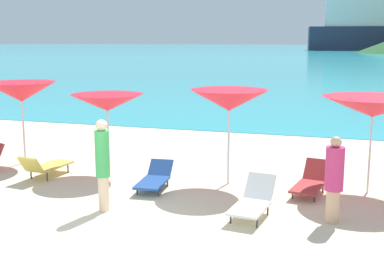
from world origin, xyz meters
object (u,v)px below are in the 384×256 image
object	(u,v)px
umbrella_3	(229,100)
lounge_chair_4	(46,166)
lounge_chair_3	(253,201)
umbrella_1	(21,92)
lounge_chair_1	(155,178)
cruise_ship	(376,26)
umbrella_2	(107,103)
umbrella_4	(373,107)
beachgoer_0	(103,162)
lounge_chair_7	(311,181)
beachgoer_1	(334,178)

from	to	relation	value
umbrella_3	lounge_chair_4	bearing A→B (deg)	-170.17
lounge_chair_3	lounge_chair_4	world-z (taller)	lounge_chair_3
lounge_chair_3	umbrella_3	bearing A→B (deg)	122.96
umbrella_1	lounge_chair_1	bearing A→B (deg)	-15.28
lounge_chair_1	lounge_chair_3	bearing A→B (deg)	-29.00
lounge_chair_1	cruise_ship	xyz separation A→B (m)	(15.06, 178.05, 8.20)
umbrella_2	lounge_chair_3	size ratio (longest dim) A/B	1.40
umbrella_4	lounge_chair_1	bearing A→B (deg)	-166.73
beachgoer_0	lounge_chair_7	bearing A→B (deg)	-163.37
umbrella_2	lounge_chair_1	size ratio (longest dim) A/B	1.39
umbrella_2	umbrella_3	distance (m)	3.17
umbrella_4	umbrella_2	bearing A→B (deg)	-178.07
umbrella_2	cruise_ship	distance (m)	178.05
lounge_chair_4	lounge_chair_7	distance (m)	6.48
lounge_chair_3	lounge_chair_4	bearing A→B (deg)	175.02
umbrella_2	lounge_chair_3	world-z (taller)	umbrella_2
beachgoer_1	lounge_chair_1	bearing A→B (deg)	149.56
umbrella_2	umbrella_4	bearing A→B (deg)	1.93
umbrella_2	beachgoer_1	world-z (taller)	umbrella_2
lounge_chair_3	cruise_ship	world-z (taller)	cruise_ship
umbrella_3	umbrella_4	bearing A→B (deg)	4.36
beachgoer_0	beachgoer_1	size ratio (longest dim) A/B	1.13
lounge_chair_3	lounge_chair_4	size ratio (longest dim) A/B	0.97
umbrella_4	cruise_ship	size ratio (longest dim) A/B	0.05
umbrella_3	lounge_chair_4	world-z (taller)	umbrella_3
lounge_chair_3	lounge_chair_7	xyz separation A→B (m)	(0.99, 1.82, -0.04)
lounge_chair_4	beachgoer_0	world-z (taller)	beachgoer_0
umbrella_3	beachgoer_1	distance (m)	3.29
umbrella_4	lounge_chair_7	size ratio (longest dim) A/B	1.54
umbrella_1	lounge_chair_3	world-z (taller)	umbrella_1
umbrella_1	beachgoer_1	distance (m)	8.71
umbrella_3	umbrella_4	distance (m)	3.18
lounge_chair_3	beachgoer_1	world-z (taller)	beachgoer_1
umbrella_1	umbrella_4	xyz separation A→B (m)	(9.08, -0.08, -0.05)
lounge_chair_1	lounge_chair_4	world-z (taller)	lounge_chair_4
lounge_chair_1	beachgoer_0	xyz separation A→B (m)	(-0.43, -1.70, 0.77)
lounge_chair_3	umbrella_1	bearing A→B (deg)	168.87
lounge_chair_1	beachgoer_1	size ratio (longest dim) A/B	0.89
umbrella_3	lounge_chair_3	size ratio (longest dim) A/B	1.54
lounge_chair_3	beachgoer_0	size ratio (longest dim) A/B	0.79
beachgoer_0	umbrella_3	bearing A→B (deg)	-142.42
lounge_chair_1	beachgoer_0	size ratio (longest dim) A/B	0.79
lounge_chair_7	beachgoer_1	xyz separation A→B (m)	(0.51, -1.71, 0.60)
lounge_chair_4	beachgoer_1	world-z (taller)	beachgoer_1
beachgoer_0	umbrella_2	bearing A→B (deg)	-80.40
lounge_chair_1	lounge_chair_3	size ratio (longest dim) A/B	1.00
umbrella_1	umbrella_2	bearing A→B (deg)	-6.07
beachgoer_0	beachgoer_1	world-z (taller)	beachgoer_0
umbrella_1	lounge_chair_1	distance (m)	4.85
lounge_chair_4	lounge_chair_7	xyz separation A→B (m)	(6.45, 0.61, -0.02)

